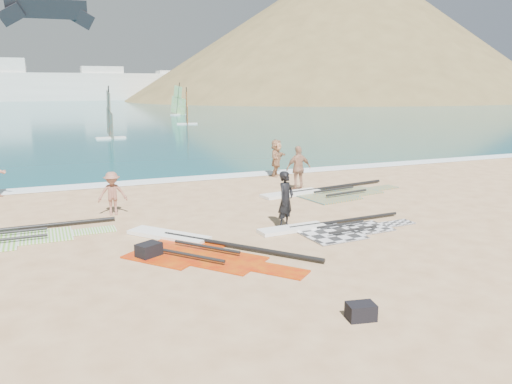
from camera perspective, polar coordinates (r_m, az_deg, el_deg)
name	(u,v)px	position (r m, az deg, el deg)	size (l,w,h in m)	color
ground	(300,258)	(13.64, 5.00, -7.52)	(300.00, 300.00, 0.00)	tan
sea	(72,103)	(143.58, -20.30, 9.57)	(300.00, 240.00, 0.06)	#0B4D4F
surf_line	(185,180)	(24.85, -8.12, 1.40)	(300.00, 1.20, 0.04)	white
far_town	(9,85)	(161.68, -26.37, 10.87)	(160.00, 8.00, 12.00)	white
headland_main	(349,99)	(168.18, 10.53, 10.37)	(143.00, 143.00, 45.00)	olive
headland_minor	(414,98)	(196.99, 17.65, 10.24)	(70.00, 70.00, 28.00)	olive
rig_grey	(328,229)	(16.24, 8.20, -4.19)	(5.39, 2.16, 0.20)	#292A2C
rig_orange	(323,193)	(21.58, 7.72, -0.09)	(6.61, 3.06, 0.21)	orange
rig_red	(194,247)	(14.43, -7.14, -6.25)	(4.92, 5.92, 0.20)	#B30F09
gear_bag_near	(149,250)	(13.87, -12.15, -6.55)	(0.63, 0.46, 0.40)	black
gear_bag_far	(361,311)	(10.41, 11.90, -13.21)	(0.56, 0.39, 0.33)	black
person_wetsuit	(286,200)	(16.18, 3.42, -0.89)	(0.68, 0.45, 1.87)	black
beachgoer_mid	(112,193)	(18.53, -16.09, -0.16)	(1.01, 0.58, 1.57)	#945C49
beachgoer_back	(299,168)	(21.99, 4.88, 2.70)	(1.16, 0.48, 1.98)	tan
beachgoer_right	(276,158)	(25.46, 2.34, 3.92)	(1.75, 0.56, 1.89)	tan
windsurfer_left	(110,124)	(45.01, -16.36, 7.50)	(2.54, 3.07, 4.58)	white
windsurfer_centre	(187,114)	(60.05, -7.91, 8.87)	(2.48, 2.90, 4.37)	white
windsurfer_right	(178,106)	(78.69, -8.87, 9.68)	(2.76, 2.91, 5.02)	white
kitesurf_kite	(47,11)	(53.87, -22.77, 18.52)	(8.66, 1.47, 2.69)	black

